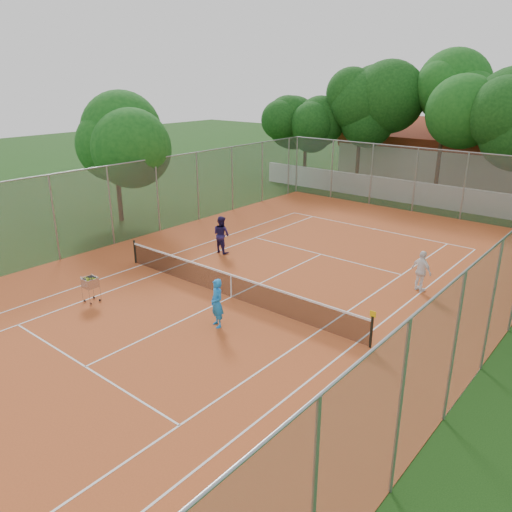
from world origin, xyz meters
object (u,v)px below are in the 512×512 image
Objects in this scene: player_far_left at (221,234)px; player_far_right at (421,271)px; player_near at (217,303)px; ball_hopper at (91,289)px; tennis_net at (231,285)px; clubhouse at (451,153)px.

player_far_right is at bearing -167.30° from player_far_left.
ball_hopper is at bearing -140.31° from player_near.
tennis_net is 29.12m from clubhouse.
player_near is 8.40m from player_far_right.
player_far_right is (5.36, 5.27, 0.34)m from tennis_net.
player_near is 5.27m from ball_hopper.
player_far_left is at bearing 31.98° from player_far_right.
player_far_left is (-5.12, 5.64, 0.05)m from player_near.
player_far_right is (4.13, 7.32, -0.02)m from player_near.
clubhouse reaches higher than player_near.
tennis_net is 0.72× the size of clubhouse.
tennis_net is at bearing 66.23° from player_far_right.
clubhouse is 24.88m from player_far_right.
clubhouse reaches higher than player_far_left.
player_far_right is at bearing -72.78° from clubhouse.
ball_hopper is at bearing 93.42° from player_far_left.
tennis_net is 6.94× the size of player_near.
clubhouse is at bearing 117.42° from player_near.
clubhouse is at bearing -91.86° from player_far_left.
tennis_net is 6.57× the size of player_far_left.
player_near is (3.23, -31.05, -1.32)m from clubhouse.
player_far_left is at bearing 153.73° from player_near.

